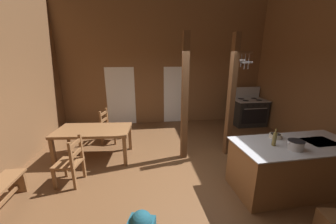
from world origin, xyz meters
name	(u,v)px	position (x,y,z in m)	size (l,w,h in m)	color
ground_plane	(186,179)	(0.00, 0.00, -0.05)	(7.95, 7.83, 0.10)	brown
wall_back	(165,60)	(0.00, 3.58, 2.28)	(7.95, 0.14, 4.55)	brown
glazed_door_back_left	(121,97)	(-1.61, 3.51, 1.02)	(1.00, 0.01, 2.05)	white
glazed_panel_back_right	(175,95)	(0.36, 3.51, 1.02)	(0.84, 0.01, 2.05)	white
kitchen_island	(292,166)	(1.82, -0.60, 0.46)	(2.19, 1.04, 0.92)	brown
stove_range	(248,112)	(2.94, 2.83, 0.48)	(1.15, 0.84, 1.32)	black
support_post_with_pot_rack	(232,94)	(1.27, 0.85, 1.54)	(0.55, 0.23, 2.90)	brown
support_post_center	(185,99)	(0.11, 0.82, 1.45)	(0.14, 0.14, 2.90)	brown
step_stool	(335,223)	(1.73, -1.56, 0.18)	(0.41, 0.35, 0.30)	brown
dining_table	(94,133)	(-2.03, 1.08, 0.65)	(1.77, 1.05, 0.74)	brown
ladderback_chair_near_window	(71,162)	(-2.24, 0.11, 0.45)	(0.51, 0.51, 0.95)	brown
ladderback_chair_by_post	(109,127)	(-1.83, 2.00, 0.45)	(0.54, 0.54, 0.95)	brown
stockpot_on_counter	(296,145)	(1.61, -0.80, 1.00)	(0.32, 0.25, 0.15)	#A8AAB2
mixing_bowl_on_counter	(275,136)	(1.60, -0.33, 0.96)	(0.22, 0.22, 0.08)	#B2A893
bottle_tall_on_counter	(274,139)	(1.36, -0.62, 1.04)	(0.06, 0.06, 0.30)	brown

